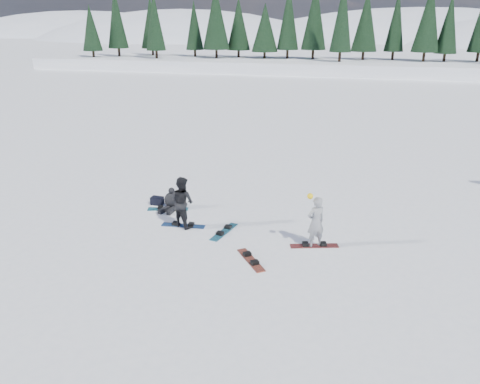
% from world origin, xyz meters
% --- Properties ---
extents(ground, '(420.00, 420.00, 0.00)m').
position_xyz_m(ground, '(0.00, 0.00, 0.00)').
color(ground, white).
rests_on(ground, ground).
extents(alpine_backdrop, '(412.50, 227.00, 53.20)m').
position_xyz_m(alpine_backdrop, '(-11.72, 189.17, -13.97)').
color(alpine_backdrop, white).
rests_on(alpine_backdrop, ground).
extents(snowboarder_woman, '(0.71, 0.68, 1.78)m').
position_xyz_m(snowboarder_woman, '(1.42, 0.79, 0.83)').
color(snowboarder_woman, '#98989C').
rests_on(snowboarder_woman, ground).
extents(snowboarder_man, '(1.05, 0.96, 1.76)m').
position_xyz_m(snowboarder_man, '(-3.09, 1.18, 0.88)').
color(snowboarder_man, black).
rests_on(snowboarder_man, ground).
extents(seated_rider, '(0.66, 1.01, 0.81)m').
position_xyz_m(seated_rider, '(-4.09, 2.55, 0.31)').
color(seated_rider, black).
rests_on(seated_rider, ground).
extents(gear_bag, '(0.47, 0.32, 0.30)m').
position_xyz_m(gear_bag, '(-4.79, 2.80, 0.15)').
color(gear_bag, black).
rests_on(gear_bag, ground).
extents(snowboard_woman, '(1.52, 0.70, 0.03)m').
position_xyz_m(snowboard_woman, '(1.42, 0.79, 0.01)').
color(snowboard_woman, maroon).
rests_on(snowboard_woman, ground).
extents(snowboard_man, '(1.52, 0.42, 0.03)m').
position_xyz_m(snowboard_man, '(-3.09, 1.18, 0.01)').
color(snowboard_man, navy).
rests_on(snowboard_man, ground).
extents(snowboard_loose_c, '(1.52, 0.66, 0.03)m').
position_xyz_m(snowboard_loose_c, '(-4.19, 2.44, 0.01)').
color(snowboard_loose_c, teal).
rests_on(snowboard_loose_c, ground).
extents(snowboard_loose_b, '(1.12, 1.37, 0.03)m').
position_xyz_m(snowboard_loose_b, '(-0.27, -0.61, 0.01)').
color(snowboard_loose_b, '#983721').
rests_on(snowboard_loose_b, ground).
extents(snowboard_loose_a, '(0.58, 1.53, 0.03)m').
position_xyz_m(snowboard_loose_a, '(-1.59, 1.06, 0.01)').
color(snowboard_loose_a, '#186987').
rests_on(snowboard_loose_a, ground).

